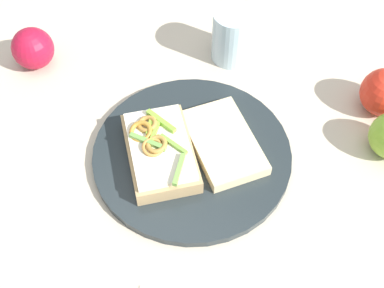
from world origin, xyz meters
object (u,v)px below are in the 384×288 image
at_px(plate, 192,154).
at_px(bread_slice_side, 223,142).
at_px(drinking_glass, 233,36).
at_px(sandwich, 160,150).
at_px(apple_1, 33,48).

xyz_separation_m(plate, bread_slice_side, (-0.03, 0.04, 0.02)).
relative_size(plate, drinking_glass, 3.19).
bearing_deg(bread_slice_side, sandwich, 81.60).
relative_size(sandwich, bread_slice_side, 1.19).
bearing_deg(drinking_glass, apple_1, -61.25).
distance_m(apple_1, drinking_glass, 0.35).
xyz_separation_m(plate, apple_1, (-0.06, -0.34, 0.03)).
bearing_deg(drinking_glass, bread_slice_side, 19.12).
bearing_deg(drinking_glass, plate, 7.76).
height_order(bread_slice_side, apple_1, apple_1).
xyz_separation_m(sandwich, drinking_glass, (-0.26, 0.01, 0.02)).
bearing_deg(apple_1, bread_slice_side, 84.88).
xyz_separation_m(sandwich, bread_slice_side, (-0.06, 0.08, -0.01)).
distance_m(sandwich, apple_1, 0.31).
height_order(sandwich, bread_slice_side, sandwich).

